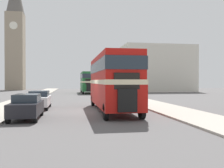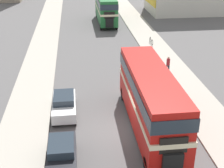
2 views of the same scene
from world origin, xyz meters
name	(u,v)px [view 1 (image 1 of 2)]	position (x,y,z in m)	size (l,w,h in m)	color
ground_plane	(87,112)	(0.00, 0.00, 0.00)	(120.00, 120.00, 0.00)	#565454
sidewalk_right	(169,109)	(6.75, 0.00, 0.06)	(3.50, 120.00, 0.12)	#A8A093
double_decker_bus	(112,79)	(1.97, 0.03, 2.55)	(2.57, 10.86, 4.29)	#B2140F
bus_distant	(88,81)	(2.08, 29.89, 2.45)	(2.56, 9.97, 4.13)	#1E602D
car_parked_near	(27,106)	(-3.97, -3.20, 0.79)	(1.67, 3.97, 1.55)	black
car_parked_mid	(39,99)	(-3.93, 2.79, 0.79)	(1.72, 4.11, 1.53)	white
pedestrian_walking	(133,92)	(6.01, 9.27, 1.07)	(0.34, 0.34, 1.68)	#282833
bicycle_on_pavement	(122,93)	(6.53, 18.33, 0.48)	(0.05, 1.76, 0.78)	black
church_tower	(15,29)	(-15.76, 50.40, 16.17)	(4.65, 4.65, 31.61)	gray
shop_building_block	(157,69)	(18.47, 36.00, 5.24)	(16.24, 9.06, 10.48)	beige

